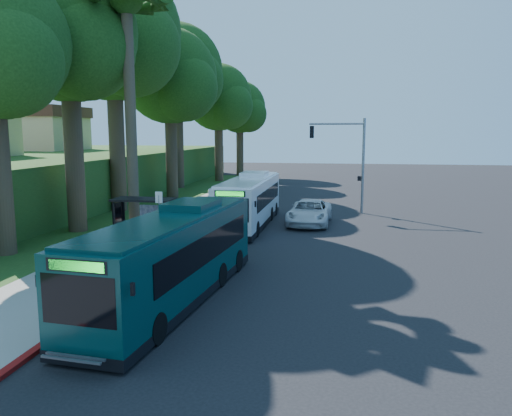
% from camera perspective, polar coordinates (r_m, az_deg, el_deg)
% --- Properties ---
extents(ground, '(140.00, 140.00, 0.00)m').
position_cam_1_polar(ground, '(28.37, 3.04, -3.53)').
color(ground, black).
rests_on(ground, ground).
extents(sidewalk, '(4.50, 70.00, 0.12)m').
position_cam_1_polar(sidewalk, '(30.05, -10.95, -2.88)').
color(sidewalk, gray).
rests_on(sidewalk, ground).
extents(red_curb, '(0.25, 30.00, 0.13)m').
position_cam_1_polar(red_curb, '(25.61, -9.23, -4.83)').
color(red_curb, maroon).
rests_on(red_curb, ground).
extents(grass_verge, '(8.00, 70.00, 0.06)m').
position_cam_1_polar(grass_verge, '(36.81, -16.56, -1.01)').
color(grass_verge, '#234719').
rests_on(grass_verge, ground).
extents(bus_shelter, '(3.20, 1.51, 2.55)m').
position_cam_1_polar(bus_shelter, '(27.11, -13.07, -0.44)').
color(bus_shelter, black).
rests_on(bus_shelter, ground).
extents(stop_sign_pole, '(0.35, 0.06, 3.17)m').
position_cam_1_polar(stop_sign_pole, '(24.43, -10.99, -0.70)').
color(stop_sign_pole, gray).
rests_on(stop_sign_pole, ground).
extents(traffic_signal_pole, '(4.10, 0.30, 7.00)m').
position_cam_1_polar(traffic_signal_pole, '(37.59, 10.62, 6.13)').
color(traffic_signal_pole, gray).
rests_on(traffic_signal_pole, ground).
extents(palm_tree, '(4.20, 4.20, 14.40)m').
position_cam_1_polar(palm_tree, '(29.12, -14.57, 21.07)').
color(palm_tree, '#4C3F2D').
rests_on(palm_tree, ground).
extents(hillside_backdrop, '(24.00, 60.00, 8.80)m').
position_cam_1_polar(hillside_backdrop, '(51.93, -25.03, 3.93)').
color(hillside_backdrop, '#234719').
rests_on(hillside_backdrop, ground).
extents(tree_0, '(8.40, 8.00, 15.70)m').
position_cam_1_polar(tree_0, '(32.04, -20.56, 17.50)').
color(tree_0, '#382B1E').
rests_on(tree_0, ground).
extents(tree_1, '(10.50, 10.00, 18.26)m').
position_cam_1_polar(tree_1, '(39.75, -15.92, 18.11)').
color(tree_1, '#382B1E').
rests_on(tree_1, ground).
extents(tree_2, '(8.82, 8.40, 15.12)m').
position_cam_1_polar(tree_2, '(46.27, -9.72, 14.11)').
color(tree_2, '#382B1E').
rests_on(tree_2, ground).
extents(tree_3, '(10.08, 9.60, 17.28)m').
position_cam_1_polar(tree_3, '(54.60, -8.95, 14.87)').
color(tree_3, '#382B1E').
rests_on(tree_3, ground).
extents(tree_4, '(8.40, 8.00, 14.14)m').
position_cam_1_polar(tree_4, '(61.40, -4.23, 12.14)').
color(tree_4, '#382B1E').
rests_on(tree_4, ground).
extents(tree_5, '(7.35, 7.00, 12.86)m').
position_cam_1_polar(tree_5, '(68.95, -1.81, 11.14)').
color(tree_5, '#382B1E').
rests_on(tree_5, ground).
extents(white_bus, '(2.51, 11.18, 3.32)m').
position_cam_1_polar(white_bus, '(32.33, -0.72, 0.90)').
color(white_bus, white).
rests_on(white_bus, ground).
extents(teal_bus, '(3.43, 11.42, 3.35)m').
position_cam_1_polar(teal_bus, '(18.12, -9.37, -5.36)').
color(teal_bus, '#093231').
rests_on(teal_bus, ground).
extents(pickup, '(2.85, 5.78, 1.58)m').
position_cam_1_polar(pickup, '(32.86, 6.13, -0.49)').
color(pickup, silver).
rests_on(pickup, ground).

